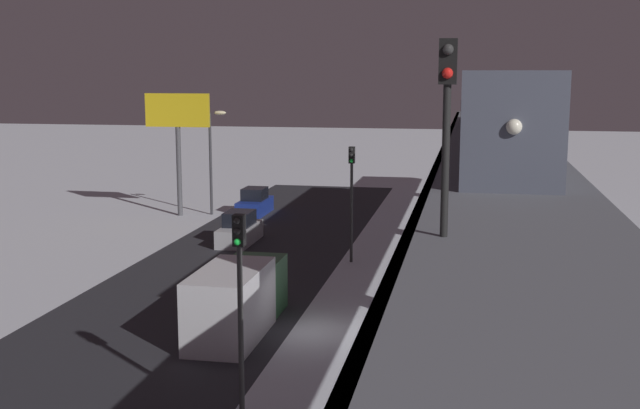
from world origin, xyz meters
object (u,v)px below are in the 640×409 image
sedan_blue_2 (255,204)px  subway_train (496,105)px  sedan_silver (240,230)px  traffic_light_mid (352,187)px  rail_signal (447,103)px  traffic_light_near (240,291)px  commercial_billboard (178,122)px  box_truck (238,299)px

sedan_blue_2 → subway_train: bearing=137.8°
subway_train → sedan_silver: (15.00, -5.29, -7.98)m
subway_train → traffic_light_mid: size_ratio=5.76×
subway_train → rail_signal: bearing=86.2°
rail_signal → traffic_light_near: (5.86, -4.92, -5.53)m
sedan_silver → traffic_light_mid: bearing=153.8°
subway_train → rail_signal: rail_signal is taller
subway_train → traffic_light_near: bearing=69.1°
subway_train → traffic_light_near: (7.50, 19.65, -4.58)m
rail_signal → traffic_light_near: 9.44m
sedan_blue_2 → traffic_light_near: size_ratio=0.68×
subway_train → sedan_blue_2: (16.80, -15.22, -7.98)m
traffic_light_mid → subway_train: bearing=167.9°
sedan_blue_2 → sedan_silver: size_ratio=0.96×
sedan_blue_2 → commercial_billboard: 8.14m
sedan_blue_2 → rail_signal: bearing=110.9°
sedan_blue_2 → box_truck: box_truck is taller
sedan_blue_2 → traffic_light_near: traffic_light_near is taller
sedan_silver → traffic_light_near: bearing=106.7°
traffic_light_near → traffic_light_mid: (0.00, -21.26, 0.00)m
traffic_light_near → sedan_silver: bearing=-73.3°
sedan_silver → commercial_billboard: (7.05, -8.39, 6.03)m
subway_train → box_truck: 16.77m
traffic_light_mid → rail_signal: bearing=102.6°
subway_train → commercial_billboard: size_ratio=4.14×
rail_signal → traffic_light_near: size_ratio=0.62×
rail_signal → traffic_light_mid: size_ratio=0.62×
traffic_light_near → rail_signal: bearing=140.0°
box_truck → commercial_billboard: commercial_billboard is taller
sedan_blue_2 → traffic_light_mid: 16.83m
rail_signal → sedan_blue_2: bearing=-69.1°
commercial_billboard → traffic_light_near: bearing=113.6°
box_truck → commercial_billboard: bearing=-64.4°
rail_signal → box_truck: (8.56, -13.53, -8.38)m
rail_signal → sedan_silver: size_ratio=0.88×
rail_signal → sedan_blue_2: size_ratio=0.92×
subway_train → sedan_blue_2: size_ratio=8.45×
subway_train → rail_signal: 24.64m
sedan_silver → commercial_billboard: bearing=-50.0°
traffic_light_mid → commercial_billboard: (14.55, -12.08, 2.63)m
rail_signal → sedan_silver: bearing=-65.9°
sedan_blue_2 → sedan_silver: 10.09m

